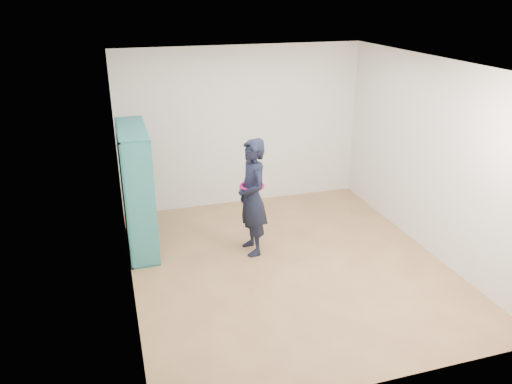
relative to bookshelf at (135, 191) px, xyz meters
name	(u,v)px	position (x,y,z in m)	size (l,w,h in m)	color
floor	(288,265)	(1.83, -1.11, -0.85)	(4.50, 4.50, 0.00)	#916542
ceiling	(294,64)	(1.83, -1.11, 1.75)	(4.50, 4.50, 0.00)	white
wall_left	(123,190)	(-0.17, -1.11, 0.45)	(0.02, 4.50, 2.60)	white
wall_right	(431,158)	(3.83, -1.11, 0.45)	(0.02, 4.50, 2.60)	white
wall_back	(242,127)	(1.83, 1.14, 0.45)	(4.00, 0.02, 2.60)	white
wall_front	(386,262)	(1.83, -3.36, 0.45)	(4.00, 0.02, 2.60)	white
bookshelf	(135,191)	(0.00, 0.00, 0.00)	(0.38, 1.29, 1.72)	teal
person	(252,197)	(1.49, -0.61, -0.04)	(0.42, 0.61, 1.61)	black
smartphone	(241,189)	(1.35, -0.53, 0.07)	(0.03, 0.10, 0.14)	silver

